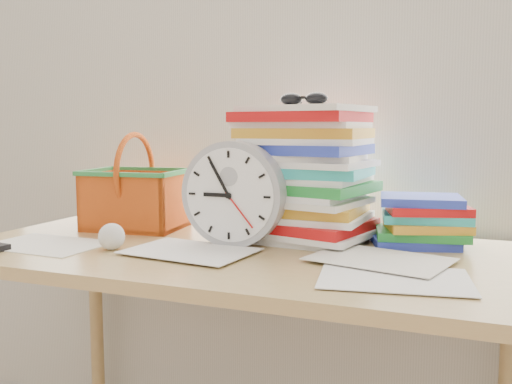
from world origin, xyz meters
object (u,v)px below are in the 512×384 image
at_px(paper_stack, 303,173).
at_px(desk, 233,278).
at_px(basket, 136,182).
at_px(book_stack, 422,221).
at_px(clock, 234,194).

bearing_deg(paper_stack, desk, -125.27).
distance_m(desk, basket, 0.46).
distance_m(desk, paper_stack, 0.33).
bearing_deg(paper_stack, book_stack, 6.06).
distance_m(desk, clock, 0.21).
bearing_deg(paper_stack, clock, -131.78).
height_order(book_stack, basket, basket).
height_order(desk, book_stack, book_stack).
bearing_deg(clock, paper_stack, 48.22).
distance_m(paper_stack, book_stack, 0.33).
xyz_separation_m(desk, basket, (-0.38, 0.15, 0.21)).
distance_m(paper_stack, clock, 0.21).
distance_m(clock, basket, 0.39).
height_order(paper_stack, clock, paper_stack).
bearing_deg(desk, clock, 110.98).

